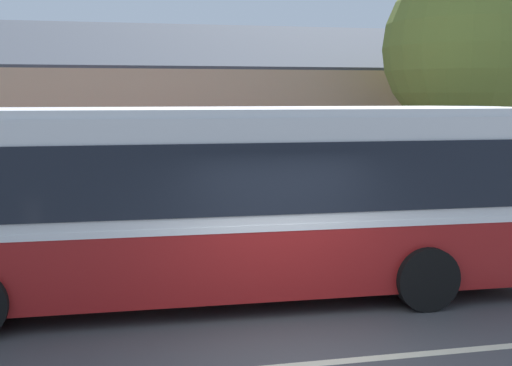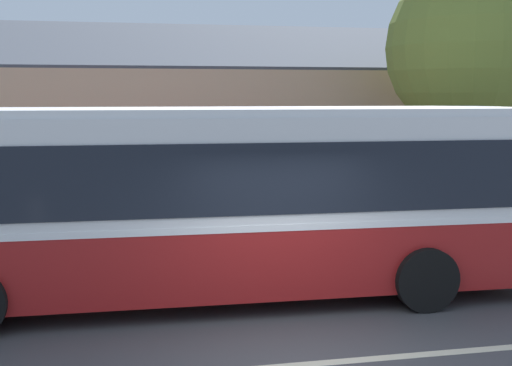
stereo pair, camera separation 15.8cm
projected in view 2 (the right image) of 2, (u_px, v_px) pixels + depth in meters
The scene contains 7 objects.
ground_plane at pixel (303, 365), 7.92m from camera, with size 300.00×300.00×0.00m, color #424244.
sidewalk_far at pixel (229, 247), 13.74m from camera, with size 60.00×3.00×0.15m, color #9E9E99.
lane_divider_stripe at pixel (303, 365), 7.92m from camera, with size 60.00×0.16×0.01m, color beige.
community_building at pixel (159, 132), 20.98m from camera, with size 24.13×9.03×6.59m.
transit_bus at pixel (191, 198), 10.30m from camera, with size 11.44×2.95×3.10m.
street_tree_primary at pixel (476, 48), 15.18m from camera, with size 4.25×4.25×6.54m.
bus_stop_sign at pixel (454, 175), 13.44m from camera, with size 0.36×0.07×2.40m.
Camera 2 is at (-2.04, -7.28, 3.32)m, focal length 45.00 mm.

